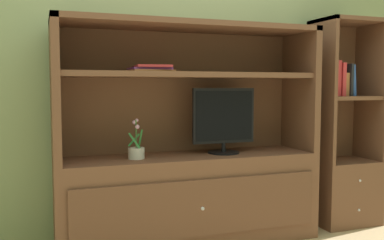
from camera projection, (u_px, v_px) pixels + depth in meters
The scene contains 7 objects.
painted_rear_wall at pixel (175, 48), 3.26m from camera, with size 6.00×0.10×2.80m, color #8C9E6B.
media_console at pixel (189, 175), 3.01m from camera, with size 1.83×0.51×1.54m.
tv_monitor at pixel (224, 120), 3.05m from camera, with size 0.47×0.23×0.47m.
potted_plant at pixel (136, 151), 2.83m from camera, with size 0.11×0.11×0.27m.
magazine_stack at pixel (150, 69), 2.85m from camera, with size 0.30×0.33×0.04m.
bookshelf_tall at pixel (343, 158), 3.45m from camera, with size 0.51×0.38×1.63m.
upright_book_row at pixel (338, 80), 3.36m from camera, with size 0.23×0.18×0.28m.
Camera 1 is at (-0.97, -2.40, 1.11)m, focal length 39.82 mm.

